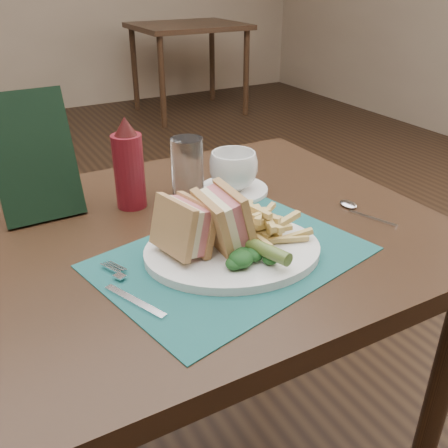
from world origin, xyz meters
name	(u,v)px	position (x,y,z in m)	size (l,w,h in m)	color
floor	(137,363)	(0.00, 0.00, 0.00)	(7.00, 7.00, 0.00)	black
table_main	(202,374)	(0.00, -0.50, 0.38)	(0.90, 0.75, 0.75)	black
table_bg_right	(189,70)	(1.55, 2.81, 0.38)	(0.90, 0.75, 0.75)	black
placemat	(232,257)	(0.00, -0.63, 0.75)	(0.43, 0.31, 0.00)	#195251
plate	(233,251)	(0.01, -0.62, 0.76)	(0.30, 0.24, 0.01)	white
sandwich_half_a	(173,230)	(-0.09, -0.60, 0.82)	(0.06, 0.10, 0.09)	tan
sandwich_half_b	(213,221)	(-0.03, -0.61, 0.82)	(0.06, 0.10, 0.09)	tan
kale_garnish	(249,255)	(0.00, -0.68, 0.78)	(0.11, 0.08, 0.03)	#163C19
pickle_spear	(259,247)	(0.02, -0.68, 0.79)	(0.02, 0.02, 0.12)	#4A6426
fries_pile	(262,220)	(0.07, -0.61, 0.80)	(0.18, 0.20, 0.06)	tan
fork	(128,288)	(-0.19, -0.64, 0.76)	(0.03, 0.17, 0.01)	silver
spoon	(363,212)	(0.31, -0.61, 0.76)	(0.03, 0.15, 0.01)	silver
saucer	(233,190)	(0.14, -0.39, 0.76)	(0.15, 0.15, 0.01)	white
coffee_cup	(233,170)	(0.14, -0.39, 0.80)	(0.10, 0.10, 0.08)	white
drinking_glass	(187,169)	(0.04, -0.37, 0.81)	(0.07, 0.07, 0.13)	silver
ketchup_bottle	(128,163)	(-0.08, -0.35, 0.84)	(0.06, 0.06, 0.19)	maroon
check_presenter	(34,157)	(-0.24, -0.30, 0.87)	(0.15, 0.02, 0.25)	black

